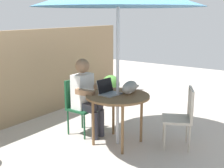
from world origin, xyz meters
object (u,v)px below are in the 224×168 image
cat (130,87)px  person_seated (86,93)px  chair_empty (183,113)px  chair_occupied (79,102)px  potted_plant_by_chair (111,89)px  laptop (108,90)px  patio_table (118,100)px

cat → person_seated: bearing=106.9°
person_seated → cat: (0.20, -0.67, 0.15)m
chair_empty → person_seated: bearing=106.8°
chair_occupied → potted_plant_by_chair: 1.62m
person_seated → potted_plant_by_chair: (1.54, 0.63, -0.34)m
chair_occupied → chair_empty: size_ratio=1.00×
chair_empty → potted_plant_by_chair: size_ratio=1.37×
chair_empty → laptop: bearing=115.1°
person_seated → cat: 0.72m
patio_table → cat: 0.27m
chair_empty → patio_table: bearing=117.4°
patio_table → potted_plant_by_chair: 2.00m
cat → patio_table: bearing=159.9°
laptop → cat: bearing=-44.3°
cat → potted_plant_by_chair: (1.34, 1.30, -0.49)m
laptop → cat: laptop is taller
chair_occupied → laptop: size_ratio=2.74×
chair_occupied → chair_empty: same height
person_seated → potted_plant_by_chair: person_seated is taller
chair_occupied → potted_plant_by_chair: (1.54, 0.47, -0.17)m
laptop → cat: size_ratio=0.50×
person_seated → potted_plant_by_chair: bearing=22.2°
chair_empty → chair_occupied: bearing=105.2°
patio_table → cat: size_ratio=1.44×
person_seated → cat: bearing=-73.1°
patio_table → chair_empty: size_ratio=1.06×
laptop → cat: (0.24, -0.23, 0.02)m
laptop → chair_empty: bearing=-64.9°
patio_table → chair_occupied: (0.00, 0.75, -0.16)m
chair_occupied → person_seated: bearing=-90.0°
patio_table → cat: bearing=-20.1°
chair_occupied → chair_empty: (0.43, -1.58, 0.00)m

